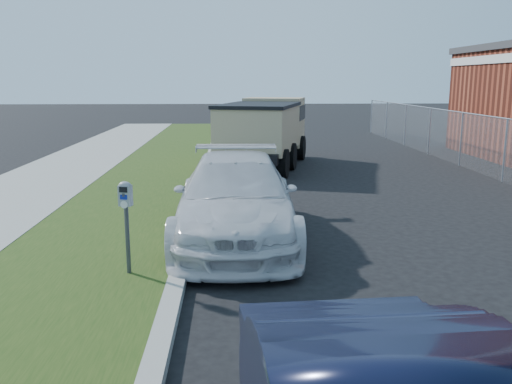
{
  "coord_description": "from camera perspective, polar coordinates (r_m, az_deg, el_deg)",
  "views": [
    {
      "loc": [
        -1.81,
        -8.03,
        2.87
      ],
      "look_at": [
        -1.4,
        1.0,
        1.0
      ],
      "focal_mm": 38.0,
      "sensor_mm": 36.0,
      "label": 1
    }
  ],
  "objects": [
    {
      "name": "ground",
      "position": [
        8.72,
        9.63,
        -7.7
      ],
      "size": [
        120.0,
        120.0,
        0.0
      ],
      "primitive_type": "plane",
      "color": "black",
      "rests_on": "ground"
    },
    {
      "name": "dump_truck",
      "position": [
        18.46,
        0.96,
        6.68
      ],
      "size": [
        3.51,
        6.05,
        2.24
      ],
      "rotation": [
        0.0,
        0.0,
        -0.26
      ],
      "color": "black",
      "rests_on": "ground"
    },
    {
      "name": "chainlink_fence",
      "position": [
        17.01,
        24.83,
        5.19
      ],
      "size": [
        0.06,
        30.06,
        30.0
      ],
      "color": "slate",
      "rests_on": "ground"
    },
    {
      "name": "white_wagon",
      "position": [
        9.87,
        -2.15,
        -0.68
      ],
      "size": [
        2.18,
        5.25,
        1.52
      ],
      "primitive_type": "imported",
      "rotation": [
        0.0,
        0.0,
        -0.01
      ],
      "color": "silver",
      "rests_on": "ground"
    },
    {
      "name": "streetside",
      "position": [
        11.07,
        -22.4,
        -3.88
      ],
      "size": [
        6.12,
        50.0,
        0.15
      ],
      "color": "gray",
      "rests_on": "ground"
    },
    {
      "name": "parking_meter",
      "position": [
        7.89,
        -13.53,
        -1.58
      ],
      "size": [
        0.21,
        0.16,
        1.35
      ],
      "rotation": [
        0.0,
        0.0,
        -0.25
      ],
      "color": "#3F4247",
      "rests_on": "ground"
    }
  ]
}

